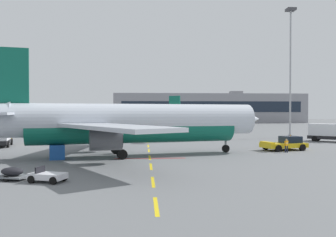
% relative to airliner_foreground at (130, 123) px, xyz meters
% --- Properties ---
extents(ground, '(400.00, 400.00, 0.00)m').
position_rel_airliner_foreground_xyz_m(ground, '(24.28, 15.50, -3.95)').
color(ground, slate).
extents(apron_paint_markings, '(8.00, 96.29, 0.01)m').
position_rel_airliner_foreground_xyz_m(apron_paint_markings, '(2.28, 14.26, -3.95)').
color(apron_paint_markings, yellow).
rests_on(apron_paint_markings, ground).
extents(airliner_foreground, '(34.57, 33.80, 12.20)m').
position_rel_airliner_foreground_xyz_m(airliner_foreground, '(0.00, 0.00, 0.00)').
color(airliner_foreground, silver).
rests_on(airliner_foreground, ground).
extents(pushback_tug, '(6.52, 4.32, 2.08)m').
position_rel_airliner_foreground_xyz_m(pushback_tug, '(20.90, 4.68, -3.05)').
color(pushback_tug, yellow).
rests_on(pushback_tug, ground).
extents(airliner_far_center, '(23.68, 21.78, 9.44)m').
position_rel_airliner_foreground_xyz_m(airliner_far_center, '(1.62, 54.79, -0.89)').
color(airliner_far_center, silver).
rests_on(airliner_far_center, ground).
extents(fuel_service_truck, '(3.99, 7.37, 3.14)m').
position_rel_airliner_foreground_xyz_m(fuel_service_truck, '(-19.99, 12.63, -2.30)').
color(fuel_service_truck, black).
rests_on(fuel_service_truck, ground).
extents(ground_power_truck, '(6.80, 6.48, 3.14)m').
position_rel_airliner_foreground_xyz_m(ground_power_truck, '(34.21, 17.87, -2.30)').
color(ground_power_truck, black).
rests_on(ground_power_truck, ground).
extents(ground_crew_worker, '(0.63, 0.48, 1.75)m').
position_rel_airliner_foreground_xyz_m(ground_crew_worker, '(19.99, 2.10, -2.95)').
color(ground_crew_worker, '#191E38').
rests_on(ground_crew_worker, ground).
extents(uld_cargo_container, '(1.95, 1.92, 1.60)m').
position_rel_airliner_foreground_xyz_m(uld_cargo_container, '(-7.94, -2.59, -3.15)').
color(uld_cargo_container, '#194C9E').
rests_on(uld_cargo_container, ground).
extents(apron_light_mast_far, '(1.80, 1.80, 26.41)m').
position_rel_airliner_foreground_xyz_m(apron_light_mast_far, '(31.57, 27.91, 12.36)').
color(apron_light_mast_far, slate).
rests_on(apron_light_mast_far, ground).
extents(terminal_satellite, '(93.68, 21.14, 15.85)m').
position_rel_airliner_foreground_xyz_m(terminal_satellite, '(34.28, 132.55, 3.19)').
color(terminal_satellite, gray).
rests_on(terminal_satellite, ground).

